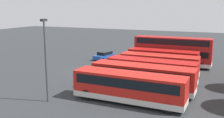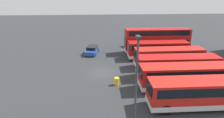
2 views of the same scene
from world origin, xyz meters
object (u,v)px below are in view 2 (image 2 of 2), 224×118
waste_bin_yellow (117,81)px  lamp_post_tall (136,79)px  bus_single_deck_fifth (188,76)px  bus_single_deck_third (169,57)px  car_hatchback_silver (92,50)px  bus_single_deck_second (158,49)px  bus_single_deck_sixth (204,92)px  box_truck_blue (148,37)px  bus_double_decker_near_end (157,40)px  bus_single_deck_fourth (177,66)px

waste_bin_yellow → lamp_post_tall: bearing=5.0°
bus_single_deck_fifth → waste_bin_yellow: size_ratio=12.03×
bus_single_deck_third → car_hatchback_silver: 13.95m
bus_single_deck_second → bus_single_deck_sixth: size_ratio=0.92×
lamp_post_tall → box_truck_blue: bearing=164.1°
bus_double_decker_near_end → bus_single_deck_fifth: bus_double_decker_near_end is taller
box_truck_blue → lamp_post_tall: bearing=-15.9°
bus_single_deck_sixth → box_truck_blue: 23.53m
bus_single_deck_sixth → car_hatchback_silver: bus_single_deck_sixth is taller
bus_double_decker_near_end → lamp_post_tall: size_ratio=1.47×
bus_single_deck_third → waste_bin_yellow: size_ratio=10.87×
bus_single_deck_third → bus_single_deck_sixth: size_ratio=0.93×
lamp_post_tall → bus_single_deck_sixth: bearing=112.0°
car_hatchback_silver → bus_single_deck_second: bearing=73.2°
bus_single_deck_second → car_hatchback_silver: bus_single_deck_second is taller
bus_double_decker_near_end → bus_single_deck_sixth: 18.11m
bus_single_deck_fourth → bus_single_deck_fifth: 3.28m
bus_single_deck_second → car_hatchback_silver: size_ratio=2.28×
car_hatchback_silver → waste_bin_yellow: 13.33m
bus_single_deck_fifth → car_hatchback_silver: bearing=-141.0°
box_truck_blue → bus_double_decker_near_end: bearing=3.6°
bus_single_deck_fifth → bus_single_deck_sixth: bearing=-1.7°
bus_single_deck_third → bus_single_deck_fifth: size_ratio=0.90×
box_truck_blue → car_hatchback_silver: bearing=-65.7°
bus_double_decker_near_end → lamp_post_tall: bearing=-20.5°
bus_single_deck_fifth → bus_single_deck_sixth: (3.90, -0.12, -0.00)m
bus_double_decker_near_end → bus_single_deck_sixth: bus_double_decker_near_end is taller
car_hatchback_silver → waste_bin_yellow: size_ratio=4.72×
waste_bin_yellow → box_truck_blue: bearing=155.5°
bus_single_deck_fifth → car_hatchback_silver: bus_single_deck_fifth is taller
bus_single_deck_fourth → car_hatchback_silver: (-11.09, -11.71, -0.92)m
bus_single_deck_second → lamp_post_tall: lamp_post_tall is taller
box_truck_blue → bus_single_deck_second: bearing=-2.5°
bus_single_deck_third → bus_single_deck_fifth: (6.93, -0.12, 0.00)m
car_hatchback_silver → lamp_post_tall: lamp_post_tall is taller
bus_single_deck_second → car_hatchback_silver: bearing=-106.8°
bus_single_deck_fourth → bus_single_deck_sixth: 7.19m
car_hatchback_silver → lamp_post_tall: bearing=10.9°
bus_single_deck_fourth → lamp_post_tall: lamp_post_tall is taller
bus_single_deck_fourth → waste_bin_yellow: bearing=-77.8°
bus_single_deck_second → bus_single_deck_third: (4.03, 0.47, 0.00)m
bus_single_deck_fourth → car_hatchback_silver: bearing=-133.4°
bus_single_deck_sixth → car_hatchback_silver: 21.62m
bus_single_deck_sixth → bus_single_deck_fourth: bearing=178.5°
car_hatchback_silver → bus_single_deck_fifth: bearing=39.0°
bus_double_decker_near_end → bus_single_deck_second: bearing=-12.6°
waste_bin_yellow → bus_single_deck_fourth: bearing=102.2°
bus_single_deck_second → bus_single_deck_fifth: (10.95, 0.35, 0.00)m
bus_single_deck_third → box_truck_blue: 12.71m
bus_double_decker_near_end → bus_single_deck_fourth: bearing=-1.6°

